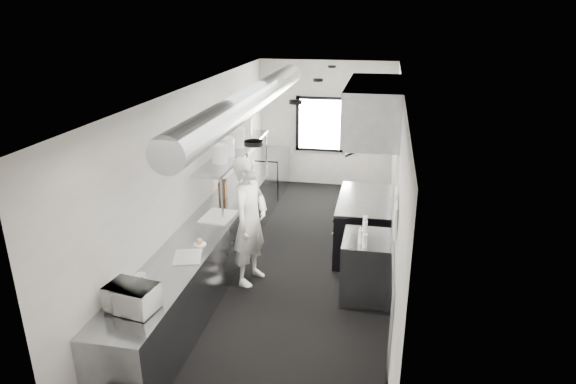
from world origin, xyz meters
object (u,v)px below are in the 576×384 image
at_px(plate_stack_c, 238,137).
at_px(squeeze_bottle_b, 361,237).
at_px(plate_stack_b, 228,147).
at_px(squeeze_bottle_a, 365,241).
at_px(far_work_table, 268,173).
at_px(deli_tub_a, 140,278).
at_px(deli_tub_b, 135,290).
at_px(microwave, 132,298).
at_px(small_plate, 200,244).
at_px(plate_stack_d, 246,129).
at_px(range, 363,225).
at_px(squeeze_bottle_e, 365,222).
at_px(squeeze_bottle_c, 362,233).
at_px(knife_block, 223,189).
at_px(pass_shelf, 236,151).
at_px(line_cook, 250,221).
at_px(bottle_station, 366,267).
at_px(cutting_board, 218,216).
at_px(squeeze_bottle_d, 365,228).
at_px(exhaust_hood, 373,110).
at_px(plate_stack_a, 220,154).
at_px(prep_counter, 213,247).

relative_size(plate_stack_c, squeeze_bottle_b, 1.72).
bearing_deg(plate_stack_b, squeeze_bottle_b, -33.30).
bearing_deg(squeeze_bottle_a, far_work_table, 118.52).
relative_size(deli_tub_a, plate_stack_b, 0.43).
bearing_deg(deli_tub_b, squeeze_bottle_a, 33.91).
relative_size(microwave, small_plate, 2.78).
bearing_deg(plate_stack_d, small_plate, -86.15).
bearing_deg(range, squeeze_bottle_e, -86.80).
xyz_separation_m(microwave, squeeze_bottle_c, (2.23, 2.16, -0.06)).
xyz_separation_m(knife_block, squeeze_bottle_a, (2.41, -1.46, -0.04)).
bearing_deg(plate_stack_d, pass_shelf, -87.42).
bearing_deg(line_cook, far_work_table, 24.14).
distance_m(deli_tub_a, squeeze_bottle_b, 2.83).
height_order(bottle_station, plate_stack_b, plate_stack_b).
xyz_separation_m(far_work_table, squeeze_bottle_a, (2.28, -4.19, 0.54)).
bearing_deg(squeeze_bottle_e, cutting_board, -179.74).
relative_size(bottle_station, plate_stack_c, 2.69).
relative_size(far_work_table, squeeze_bottle_d, 6.34).
bearing_deg(deli_tub_b, squeeze_bottle_c, 38.40).
bearing_deg(bottle_station, pass_shelf, 144.01).
height_order(bottle_station, plate_stack_c, plate_stack_c).
distance_m(microwave, squeeze_bottle_b, 3.00).
bearing_deg(squeeze_bottle_b, squeeze_bottle_c, 88.57).
height_order(exhaust_hood, plate_stack_c, exhaust_hood).
bearing_deg(deli_tub_b, plate_stack_d, 89.27).
distance_m(bottle_station, cutting_board, 2.30).
distance_m(deli_tub_b, knife_block, 3.08).
bearing_deg(squeeze_bottle_b, bottle_station, 65.85).
height_order(far_work_table, microwave, microwave).
height_order(plate_stack_a, plate_stack_d, plate_stack_d).
relative_size(microwave, squeeze_bottle_c, 2.87).
xyz_separation_m(prep_counter, plate_stack_d, (-0.08, 2.28, 1.29)).
relative_size(range, microwave, 3.41).
distance_m(exhaust_hood, squeeze_bottle_d, 1.89).
height_order(microwave, knife_block, microwave).
bearing_deg(bottle_station, line_cook, 176.05).
relative_size(exhaust_hood, pass_shelf, 0.73).
bearing_deg(squeeze_bottle_d, cutting_board, 174.96).
distance_m(line_cook, deli_tub_a, 1.95).
relative_size(range, knife_block, 5.97).
xyz_separation_m(bottle_station, far_work_table, (-2.30, 3.90, 0.00)).
distance_m(knife_block, squeeze_bottle_a, 2.81).
relative_size(pass_shelf, deli_tub_a, 23.90).
distance_m(plate_stack_c, squeeze_bottle_c, 3.05).
xyz_separation_m(pass_shelf, plate_stack_c, (0.00, 0.16, 0.20)).
relative_size(deli_tub_b, squeeze_bottle_b, 0.64).
bearing_deg(prep_counter, squeeze_bottle_e, 3.12).
height_order(cutting_board, squeeze_bottle_e, squeeze_bottle_e).
height_order(microwave, squeeze_bottle_c, microwave).
bearing_deg(plate_stack_b, line_cook, -60.30).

